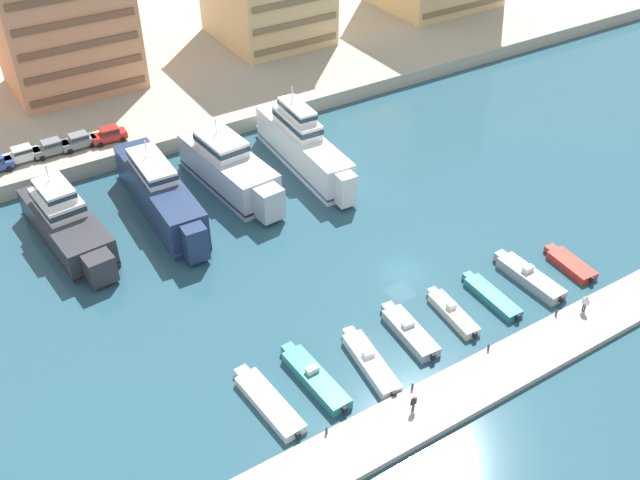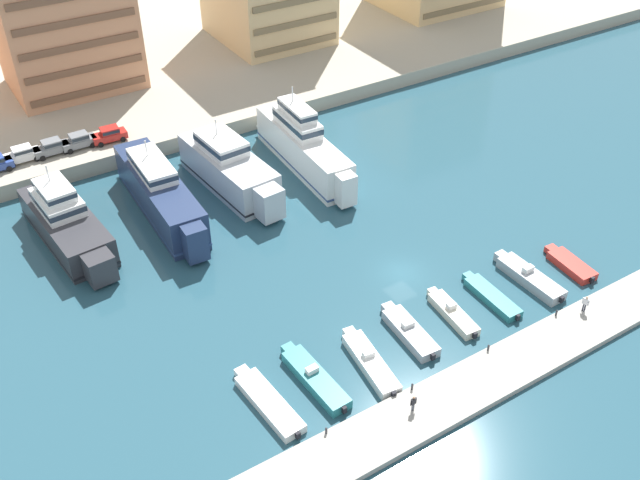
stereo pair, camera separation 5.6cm
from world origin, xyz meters
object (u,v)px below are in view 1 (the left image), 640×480
at_px(yacht_silver_mid_left, 230,169).
at_px(car_grey_mid_left, 51,147).
at_px(motorboat_grey_mid_right, 529,277).
at_px(car_white_left, 22,154).
at_px(yacht_navy_left, 160,194).
at_px(motorboat_red_right, 570,264).
at_px(pedestrian_mid_deck, 414,402).
at_px(motorboat_teal_left, 315,378).
at_px(yacht_white_center_left, 303,146).
at_px(motorboat_teal_center_right, 491,296).
at_px(motorboat_grey_center_left, 409,331).
at_px(car_grey_center_left, 78,140).
at_px(car_red_center, 109,134).
at_px(motorboat_white_mid_left, 370,362).
at_px(pedestrian_near_edge, 586,302).
at_px(motorboat_cream_center, 452,313).
at_px(motorboat_white_far_left, 269,402).
at_px(yacht_charcoal_far_left, 66,223).

relative_size(yacht_silver_mid_left, car_grey_mid_left, 4.34).
height_order(motorboat_grey_mid_right, car_white_left, car_white_left).
distance_m(yacht_navy_left, motorboat_red_right, 42.75).
bearing_deg(pedestrian_mid_deck, motorboat_teal_left, 124.44).
bearing_deg(yacht_white_center_left, motorboat_teal_center_right, -84.91).
relative_size(motorboat_grey_center_left, car_grey_mid_left, 1.82).
distance_m(car_grey_center_left, car_red_center, 3.62).
distance_m(motorboat_white_mid_left, pedestrian_near_edge, 20.57).
bearing_deg(car_grey_mid_left, pedestrian_near_edge, -56.63).
height_order(motorboat_cream_center, car_grey_center_left, car_grey_center_left).
bearing_deg(motorboat_grey_mid_right, motorboat_white_far_left, -179.85).
bearing_deg(pedestrian_near_edge, yacht_white_center_left, 102.89).
distance_m(motorboat_teal_left, motorboat_grey_mid_right, 24.07).
height_order(yacht_white_center_left, motorboat_teal_left, yacht_white_center_left).
relative_size(motorboat_teal_left, motorboat_teal_center_right, 1.18).
bearing_deg(yacht_navy_left, car_grey_center_left, 105.28).
bearing_deg(motorboat_white_far_left, motorboat_white_mid_left, -4.93).
xyz_separation_m(yacht_navy_left, motorboat_cream_center, (15.98, -29.26, -2.03)).
bearing_deg(motorboat_teal_left, yacht_navy_left, 92.59).
relative_size(yacht_charcoal_far_left, car_white_left, 4.34).
relative_size(motorboat_grey_mid_right, motorboat_red_right, 1.36).
bearing_deg(yacht_silver_mid_left, motorboat_cream_center, -76.14).
xyz_separation_m(motorboat_teal_left, motorboat_teal_center_right, (19.25, -0.10, -0.11)).
height_order(motorboat_white_mid_left, car_white_left, car_white_left).
bearing_deg(yacht_white_center_left, pedestrian_mid_deck, -108.09).
xyz_separation_m(motorboat_grey_mid_right, car_white_left, (-36.01, 44.88, 2.42)).
relative_size(motorboat_teal_left, car_grey_mid_left, 2.07).
xyz_separation_m(motorboat_white_mid_left, motorboat_cream_center, (9.79, 1.00, -0.03)).
xyz_separation_m(motorboat_grey_center_left, car_white_left, (-21.81, 44.59, 2.49)).
bearing_deg(yacht_charcoal_far_left, pedestrian_near_edge, -44.73).
bearing_deg(car_grey_mid_left, motorboat_white_far_left, -84.55).
bearing_deg(yacht_charcoal_far_left, car_white_left, 92.23).
bearing_deg(motorboat_red_right, car_grey_center_left, 127.39).
bearing_deg(yacht_charcoal_far_left, yacht_silver_mid_left, 1.14).
xyz_separation_m(yacht_white_center_left, pedestrian_mid_deck, (-11.89, -36.40, -1.33)).
height_order(motorboat_white_far_left, car_red_center, car_red_center).
height_order(yacht_silver_mid_left, pedestrian_mid_deck, yacht_silver_mid_left).
height_order(yacht_charcoal_far_left, car_grey_center_left, yacht_charcoal_far_left).
distance_m(motorboat_white_far_left, car_white_left, 45.66).
bearing_deg(motorboat_red_right, car_white_left, 132.01).
height_order(yacht_white_center_left, car_grey_mid_left, yacht_white_center_left).
relative_size(yacht_charcoal_far_left, pedestrian_near_edge, 10.41).
xyz_separation_m(motorboat_teal_left, car_grey_center_left, (-5.47, 44.48, 2.48)).
bearing_deg(car_white_left, yacht_white_center_left, -28.18).
bearing_deg(motorboat_white_mid_left, motorboat_red_right, 0.59).
bearing_deg(motorboat_grey_mid_right, motorboat_red_right, -7.13).
relative_size(yacht_silver_mid_left, motorboat_teal_left, 2.09).
xyz_separation_m(yacht_silver_mid_left, motorboat_cream_center, (7.40, -29.99, -2.00)).
distance_m(car_red_center, pedestrian_near_edge, 56.77).
xyz_separation_m(motorboat_grey_center_left, motorboat_cream_center, (4.79, -0.16, -0.04)).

